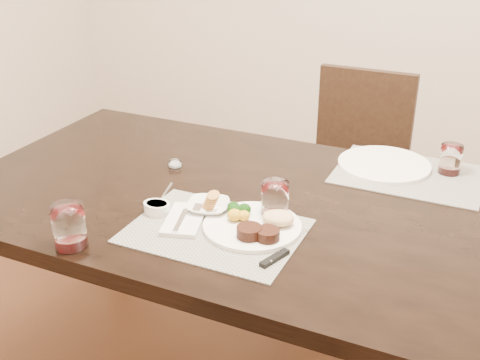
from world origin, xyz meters
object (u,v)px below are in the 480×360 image
at_px(steak_knife, 278,253).
at_px(far_plate, 384,165).
at_px(dinner_plate, 256,225).
at_px(cracker_bowl, 208,206).
at_px(chair_far, 355,164).
at_px(wine_glass_near, 275,202).

bearing_deg(steak_knife, far_plate, 98.76).
distance_m(dinner_plate, cracker_bowl, 0.17).
distance_m(chair_far, steak_knife, 1.23).
bearing_deg(wine_glass_near, steak_knife, -65.13).
relative_size(chair_far, steak_knife, 4.01).
bearing_deg(wine_glass_near, cracker_bowl, -165.05).
xyz_separation_m(cracker_bowl, far_plate, (0.38, 0.53, -0.01)).
relative_size(chair_far, cracker_bowl, 6.09).
xyz_separation_m(chair_far, steak_knife, (0.10, -1.19, 0.26)).
height_order(dinner_plate, far_plate, dinner_plate).
relative_size(dinner_plate, far_plate, 0.88).
relative_size(dinner_plate, cracker_bowl, 1.82).
relative_size(steak_knife, cracker_bowl, 1.52).
distance_m(dinner_plate, steak_knife, 0.14).
bearing_deg(steak_knife, chair_far, 113.99).
distance_m(steak_knife, cracker_bowl, 0.30).
xyz_separation_m(chair_far, dinner_plate, (0.00, -1.10, 0.27)).
relative_size(steak_knife, far_plate, 0.74).
height_order(chair_far, dinner_plate, chair_far).
bearing_deg(wine_glass_near, far_plate, 67.03).
height_order(dinner_plate, wine_glass_near, wine_glass_near).
bearing_deg(cracker_bowl, steak_knife, -25.98).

